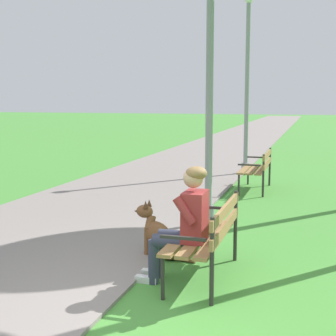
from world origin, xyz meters
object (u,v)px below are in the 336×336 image
at_px(person_seated_on_near_bench, 185,220).
at_px(lamp_post_near, 210,85).
at_px(park_bench_near, 208,232).
at_px(park_bench_mid, 258,167).
at_px(dog_brown, 162,238).
at_px(lamp_post_mid, 247,82).

xyz_separation_m(person_seated_on_near_bench, lamp_post_near, (-0.27, 2.43, 1.45)).
distance_m(park_bench_near, park_bench_mid, 5.43).
bearing_deg(dog_brown, person_seated_on_near_bench, -56.50).
bearing_deg(park_bench_mid, lamp_post_mid, 104.55).
bearing_deg(park_bench_near, person_seated_on_near_bench, -134.40).
bearing_deg(person_seated_on_near_bench, dog_brown, 123.50).
bearing_deg(lamp_post_mid, park_bench_near, -85.02).
relative_size(park_bench_near, person_seated_on_near_bench, 1.20).
height_order(park_bench_mid, lamp_post_mid, lamp_post_mid).
bearing_deg(park_bench_near, lamp_post_near, 102.16).
distance_m(lamp_post_near, lamp_post_mid, 5.41).
height_order(park_bench_near, lamp_post_near, lamp_post_near).
distance_m(person_seated_on_near_bench, lamp_post_mid, 8.03).
relative_size(lamp_post_near, lamp_post_mid, 0.90).
xyz_separation_m(park_bench_near, lamp_post_mid, (-0.66, 7.63, 1.85)).
xyz_separation_m(park_bench_near, lamp_post_near, (-0.48, 2.22, 1.62)).
xyz_separation_m(park_bench_near, person_seated_on_near_bench, (-0.21, -0.21, 0.17)).
xyz_separation_m(dog_brown, lamp_post_near, (0.21, 1.71, 1.87)).
bearing_deg(lamp_post_mid, lamp_post_near, -88.03).
bearing_deg(park_bench_near, lamp_post_mid, 94.98).
xyz_separation_m(park_bench_near, dog_brown, (-0.69, 0.51, -0.25)).
xyz_separation_m(person_seated_on_near_bench, lamp_post_mid, (-0.46, 7.84, 1.68)).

